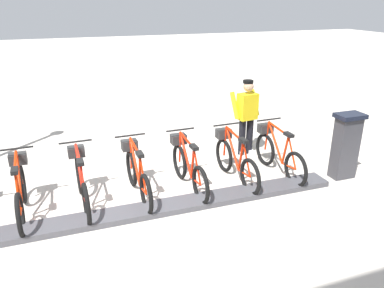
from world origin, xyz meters
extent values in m
plane|color=beige|center=(0.00, 0.00, 0.00)|extent=(60.00, 60.00, 0.00)
cube|color=#47474C|center=(0.00, 0.00, 0.05)|extent=(0.44, 7.31, 0.10)
cube|color=#38383D|center=(0.05, -4.16, 0.60)|extent=(0.28, 0.44, 1.20)
cube|color=#194C8C|center=(0.20, -4.16, 0.95)|extent=(0.03, 0.30, 0.40)
cube|color=black|center=(0.05, -4.16, 1.24)|extent=(0.36, 0.52, 0.08)
torus|color=black|center=(0.03, -3.07, 0.33)|extent=(0.67, 0.09, 0.67)
torus|color=black|center=(1.07, -3.04, 0.33)|extent=(0.67, 0.09, 0.67)
cylinder|color=red|center=(0.73, -3.05, 0.61)|extent=(0.60, 0.06, 0.70)
cylinder|color=red|center=(0.39, -3.06, 0.58)|extent=(0.16, 0.05, 0.61)
cylinder|color=red|center=(0.67, -3.05, 0.92)|extent=(0.69, 0.07, 0.11)
cylinder|color=red|center=(0.24, -3.07, 0.31)|extent=(0.43, 0.05, 0.09)
cylinder|color=red|center=(0.18, -3.07, 0.61)|extent=(0.33, 0.04, 0.56)
cylinder|color=red|center=(1.04, -3.04, 0.64)|extent=(0.10, 0.04, 0.62)
cube|color=black|center=(0.33, -3.06, 0.91)|extent=(0.22, 0.11, 0.06)
cylinder|color=black|center=(1.01, -3.04, 1.00)|extent=(0.05, 0.54, 0.03)
cube|color=#2D2D2D|center=(1.12, -3.04, 0.78)|extent=(0.21, 0.29, 0.18)
torus|color=black|center=(0.03, -2.14, 0.33)|extent=(0.67, 0.09, 0.67)
torus|color=black|center=(1.07, -2.11, 0.33)|extent=(0.67, 0.09, 0.67)
cylinder|color=red|center=(0.73, -2.12, 0.61)|extent=(0.60, 0.06, 0.70)
cylinder|color=red|center=(0.39, -2.13, 0.58)|extent=(0.16, 0.05, 0.61)
cylinder|color=red|center=(0.67, -2.12, 0.92)|extent=(0.69, 0.07, 0.11)
cylinder|color=red|center=(0.24, -2.14, 0.31)|extent=(0.43, 0.05, 0.09)
cylinder|color=red|center=(0.18, -2.14, 0.61)|extent=(0.33, 0.04, 0.56)
cylinder|color=red|center=(1.04, -2.11, 0.64)|extent=(0.10, 0.04, 0.62)
cube|color=black|center=(0.33, -2.13, 0.91)|extent=(0.22, 0.11, 0.06)
cylinder|color=black|center=(1.01, -2.11, 1.00)|extent=(0.05, 0.54, 0.03)
cube|color=#2D2D2D|center=(1.12, -2.11, 0.78)|extent=(0.21, 0.29, 0.18)
torus|color=black|center=(0.03, -1.21, 0.33)|extent=(0.67, 0.09, 0.67)
torus|color=black|center=(1.07, -1.18, 0.33)|extent=(0.67, 0.09, 0.67)
cylinder|color=red|center=(0.73, -1.19, 0.61)|extent=(0.60, 0.06, 0.70)
cylinder|color=red|center=(0.39, -1.20, 0.58)|extent=(0.16, 0.05, 0.61)
cylinder|color=red|center=(0.67, -1.19, 0.92)|extent=(0.69, 0.07, 0.11)
cylinder|color=red|center=(0.24, -1.21, 0.31)|extent=(0.43, 0.05, 0.09)
cylinder|color=red|center=(0.18, -1.21, 0.61)|extent=(0.33, 0.04, 0.56)
cylinder|color=red|center=(1.04, -1.18, 0.64)|extent=(0.10, 0.04, 0.62)
cube|color=black|center=(0.33, -1.20, 0.91)|extent=(0.22, 0.11, 0.06)
cylinder|color=black|center=(1.01, -1.18, 1.00)|extent=(0.05, 0.54, 0.03)
cube|color=#2D2D2D|center=(1.12, -1.18, 0.78)|extent=(0.21, 0.29, 0.18)
torus|color=black|center=(0.03, -0.28, 0.33)|extent=(0.67, 0.09, 0.67)
torus|color=black|center=(1.07, -0.25, 0.33)|extent=(0.67, 0.09, 0.67)
cylinder|color=red|center=(0.73, -0.26, 0.61)|extent=(0.60, 0.06, 0.70)
cylinder|color=red|center=(0.39, -0.27, 0.58)|extent=(0.16, 0.05, 0.61)
cylinder|color=red|center=(0.67, -0.26, 0.92)|extent=(0.69, 0.07, 0.11)
cylinder|color=red|center=(0.24, -0.28, 0.31)|extent=(0.43, 0.05, 0.09)
cylinder|color=red|center=(0.18, -0.28, 0.61)|extent=(0.33, 0.04, 0.56)
cylinder|color=red|center=(1.04, -0.25, 0.64)|extent=(0.10, 0.04, 0.62)
cube|color=black|center=(0.33, -0.27, 0.91)|extent=(0.22, 0.11, 0.06)
cylinder|color=black|center=(1.01, -0.25, 1.00)|extent=(0.05, 0.54, 0.03)
cube|color=#2D2D2D|center=(1.12, -0.25, 0.78)|extent=(0.21, 0.29, 0.18)
torus|color=black|center=(0.03, 0.65, 0.33)|extent=(0.67, 0.09, 0.67)
torus|color=black|center=(1.07, 0.68, 0.33)|extent=(0.67, 0.09, 0.67)
cylinder|color=red|center=(0.73, 0.67, 0.61)|extent=(0.60, 0.06, 0.70)
cylinder|color=red|center=(0.39, 0.66, 0.58)|extent=(0.16, 0.05, 0.61)
cylinder|color=red|center=(0.67, 0.67, 0.92)|extent=(0.69, 0.07, 0.11)
cylinder|color=red|center=(0.24, 0.65, 0.31)|extent=(0.43, 0.05, 0.09)
cylinder|color=red|center=(0.18, 0.65, 0.61)|extent=(0.33, 0.04, 0.56)
cylinder|color=red|center=(1.04, 0.68, 0.64)|extent=(0.10, 0.04, 0.62)
cube|color=black|center=(0.33, 0.66, 0.91)|extent=(0.22, 0.11, 0.06)
cylinder|color=black|center=(1.01, 0.68, 1.00)|extent=(0.05, 0.54, 0.03)
cube|color=#2D2D2D|center=(1.12, 0.68, 0.78)|extent=(0.21, 0.29, 0.18)
torus|color=black|center=(0.03, 1.58, 0.33)|extent=(0.67, 0.09, 0.67)
torus|color=black|center=(1.07, 1.61, 0.33)|extent=(0.67, 0.09, 0.67)
cylinder|color=red|center=(0.73, 1.60, 0.61)|extent=(0.60, 0.06, 0.70)
cylinder|color=red|center=(0.39, 1.59, 0.58)|extent=(0.16, 0.05, 0.61)
cylinder|color=red|center=(0.67, 1.60, 0.92)|extent=(0.69, 0.07, 0.11)
cylinder|color=red|center=(0.24, 1.59, 0.31)|extent=(0.43, 0.05, 0.09)
cylinder|color=red|center=(0.18, 1.58, 0.61)|extent=(0.33, 0.04, 0.56)
cylinder|color=red|center=(1.04, 1.61, 0.64)|extent=(0.10, 0.04, 0.62)
cube|color=black|center=(0.33, 1.59, 0.91)|extent=(0.22, 0.11, 0.06)
cylinder|color=black|center=(1.01, 1.61, 1.00)|extent=(0.05, 0.54, 0.03)
cube|color=#2D2D2D|center=(1.12, 1.61, 0.78)|extent=(0.21, 0.29, 0.18)
cube|color=white|center=(1.75, -2.79, 0.05)|extent=(0.27, 0.15, 0.10)
cube|color=white|center=(1.67, -3.03, 0.05)|extent=(0.27, 0.15, 0.10)
cylinder|color=black|center=(1.70, -2.81, 0.43)|extent=(0.15, 0.15, 0.82)
cylinder|color=black|center=(1.72, -3.01, 0.43)|extent=(0.15, 0.15, 0.82)
cube|color=yellow|center=(1.71, -2.91, 1.10)|extent=(0.31, 0.43, 0.56)
cylinder|color=yellow|center=(1.77, -2.64, 1.13)|extent=(0.35, 0.15, 0.57)
cylinder|color=yellow|center=(1.85, -3.16, 1.13)|extent=(0.35, 0.15, 0.57)
sphere|color=tan|center=(1.71, -2.91, 1.53)|extent=(0.22, 0.22, 0.22)
cylinder|color=black|center=(1.73, -2.91, 1.63)|extent=(0.22, 0.22, 0.06)
camera|label=1|loc=(-5.26, 0.81, 3.27)|focal=35.40mm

